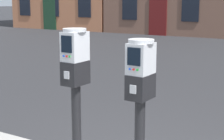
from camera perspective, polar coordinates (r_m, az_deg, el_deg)
The scene contains 2 objects.
parking_meter_near_kerb at distance 3.35m, azimuth -5.86°, elevation -1.24°, with size 0.23×0.26×1.48m.
parking_meter_twin_adjacent at distance 3.02m, azimuth 4.55°, elevation -3.44°, with size 0.23×0.26×1.42m.
Camera 1 is at (1.48, -2.93, 1.88)m, focal length 57.19 mm.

